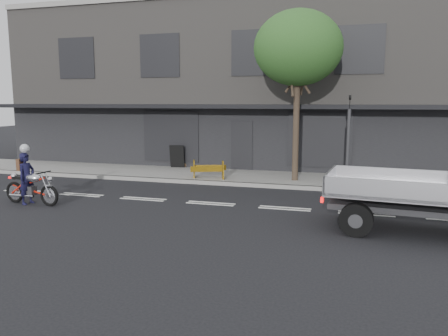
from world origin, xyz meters
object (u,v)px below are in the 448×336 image
construction_barrier (207,170)px  sandwich_board (177,156)px  motorcycle (31,187)px  rider (27,178)px  traffic_light_pole (348,146)px  street_tree (298,49)px

construction_barrier → sandwich_board: 3.41m
motorcycle → construction_barrier: bearing=56.0°
motorcycle → rider: size_ratio=1.29×
traffic_light_pole → sandwich_board: traffic_light_pole is taller
rider → construction_barrier: size_ratio=1.24×
traffic_light_pole → rider: 11.08m
traffic_light_pole → sandwich_board: size_ratio=3.25×
construction_barrier → sandwich_board: bearing=132.8°
sandwich_board → traffic_light_pole: bearing=-25.9°
rider → construction_barrier: bearing=-35.0°
street_tree → rider: street_tree is taller
sandwich_board → rider: bearing=-112.2°
traffic_light_pole → street_tree: bearing=157.0°
traffic_light_pole → rider: traffic_light_pole is taller
street_tree → rider: 10.76m
street_tree → traffic_light_pole: size_ratio=1.93×
motorcycle → rider: 0.30m
street_tree → sandwich_board: street_tree is taller
street_tree → sandwich_board: (-5.79, 1.80, -4.59)m
motorcycle → traffic_light_pole: bearing=32.7°
construction_barrier → motorcycle: bearing=-129.5°
street_tree → motorcycle: size_ratio=3.16×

